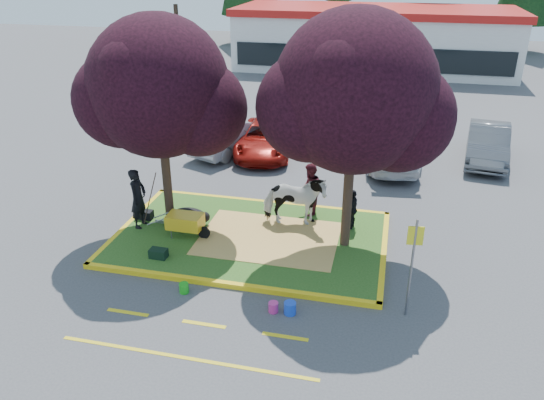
% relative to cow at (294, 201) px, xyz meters
% --- Properties ---
extents(ground, '(90.00, 90.00, 0.00)m').
position_rel_cow_xyz_m(ground, '(-1.18, -1.06, -0.99)').
color(ground, '#424244').
rests_on(ground, ground).
extents(median_island, '(8.00, 5.00, 0.15)m').
position_rel_cow_xyz_m(median_island, '(-1.18, -1.06, -0.92)').
color(median_island, '#255119').
rests_on(median_island, ground).
extents(curb_near, '(8.30, 0.16, 0.15)m').
position_rel_cow_xyz_m(curb_near, '(-1.18, -3.64, -0.92)').
color(curb_near, yellow).
rests_on(curb_near, ground).
extents(curb_far, '(8.30, 0.16, 0.15)m').
position_rel_cow_xyz_m(curb_far, '(-1.18, 1.52, -0.92)').
color(curb_far, yellow).
rests_on(curb_far, ground).
extents(curb_left, '(0.16, 5.30, 0.15)m').
position_rel_cow_xyz_m(curb_left, '(-5.26, -1.06, -0.92)').
color(curb_left, yellow).
rests_on(curb_left, ground).
extents(curb_right, '(0.16, 5.30, 0.15)m').
position_rel_cow_xyz_m(curb_right, '(2.90, -1.06, -0.92)').
color(curb_right, yellow).
rests_on(curb_right, ground).
extents(straw_bedding, '(4.20, 3.00, 0.01)m').
position_rel_cow_xyz_m(straw_bedding, '(-0.58, -1.06, -0.84)').
color(straw_bedding, '#EDB961').
rests_on(straw_bedding, median_island).
extents(tree_purple_left, '(5.06, 4.20, 6.51)m').
position_rel_cow_xyz_m(tree_purple_left, '(-3.96, -0.68, 3.37)').
color(tree_purple_left, black).
rests_on(tree_purple_left, median_island).
extents(tree_purple_right, '(5.30, 4.40, 6.82)m').
position_rel_cow_xyz_m(tree_purple_right, '(1.74, -0.88, 3.57)').
color(tree_purple_right, black).
rests_on(tree_purple_right, median_island).
extents(fire_lane_stripe_a, '(1.10, 0.12, 0.01)m').
position_rel_cow_xyz_m(fire_lane_stripe_a, '(-3.18, -5.26, -0.99)').
color(fire_lane_stripe_a, yellow).
rests_on(fire_lane_stripe_a, ground).
extents(fire_lane_stripe_b, '(1.10, 0.12, 0.01)m').
position_rel_cow_xyz_m(fire_lane_stripe_b, '(-1.18, -5.26, -0.99)').
color(fire_lane_stripe_b, yellow).
rests_on(fire_lane_stripe_b, ground).
extents(fire_lane_stripe_c, '(1.10, 0.12, 0.01)m').
position_rel_cow_xyz_m(fire_lane_stripe_c, '(0.82, -5.26, -0.99)').
color(fire_lane_stripe_c, yellow).
rests_on(fire_lane_stripe_c, ground).
extents(fire_lane_long, '(6.00, 0.10, 0.01)m').
position_rel_cow_xyz_m(fire_lane_long, '(-1.18, -6.46, -0.99)').
color(fire_lane_long, yellow).
rests_on(fire_lane_long, ground).
extents(retail_building, '(20.40, 8.40, 4.40)m').
position_rel_cow_xyz_m(retail_building, '(0.82, 26.92, 1.26)').
color(retail_building, silver).
rests_on(retail_building, ground).
extents(cow, '(2.11, 1.20, 1.69)m').
position_rel_cow_xyz_m(cow, '(0.00, 0.00, 0.00)').
color(cow, white).
rests_on(cow, median_island).
extents(calf, '(1.29, 1.03, 0.49)m').
position_rel_cow_xyz_m(calf, '(-3.33, -0.62, -0.60)').
color(calf, black).
rests_on(calf, median_island).
extents(handler, '(0.50, 0.73, 1.93)m').
position_rel_cow_xyz_m(handler, '(-4.76, -1.20, 0.12)').
color(handler, black).
rests_on(handler, median_island).
extents(visitor_a, '(0.79, 0.95, 1.77)m').
position_rel_cow_xyz_m(visitor_a, '(0.34, 0.89, 0.04)').
color(visitor_a, '#4F1620').
rests_on(visitor_a, median_island).
extents(visitor_b, '(0.46, 0.81, 1.30)m').
position_rel_cow_xyz_m(visitor_b, '(1.81, 0.22, -0.19)').
color(visitor_b, black).
rests_on(visitor_b, median_island).
extents(wheelbarrow, '(1.94, 0.65, 0.73)m').
position_rel_cow_xyz_m(wheelbarrow, '(-3.09, -1.51, -0.34)').
color(wheelbarrow, black).
rests_on(wheelbarrow, median_island).
extents(gear_bag_dark, '(0.56, 0.31, 0.28)m').
position_rel_cow_xyz_m(gear_bag_dark, '(-4.88, -0.70, -0.70)').
color(gear_bag_dark, black).
rests_on(gear_bag_dark, median_island).
extents(gear_bag_green, '(0.51, 0.32, 0.27)m').
position_rel_cow_xyz_m(gear_bag_green, '(-3.41, -2.88, -0.71)').
color(gear_bag_green, black).
rests_on(gear_bag_green, median_island).
extents(sign_post, '(0.37, 0.08, 2.65)m').
position_rel_cow_xyz_m(sign_post, '(3.54, -3.76, 0.65)').
color(sign_post, slate).
rests_on(sign_post, ground).
extents(bucket_green, '(0.25, 0.25, 0.27)m').
position_rel_cow_xyz_m(bucket_green, '(-2.14, -4.13, -0.86)').
color(bucket_green, green).
rests_on(bucket_green, ground).
extents(bucket_pink, '(0.28, 0.28, 0.27)m').
position_rel_cow_xyz_m(bucket_pink, '(0.34, -4.40, -0.86)').
color(bucket_pink, '#D72F8A').
rests_on(bucket_pink, ground).
extents(bucket_blue, '(0.35, 0.35, 0.32)m').
position_rel_cow_xyz_m(bucket_blue, '(0.75, -4.38, -0.83)').
color(bucket_blue, blue).
rests_on(bucket_blue, ground).
extents(car_black, '(2.49, 4.64, 1.50)m').
position_rel_cow_xyz_m(car_black, '(-8.54, 8.42, -0.24)').
color(car_black, black).
rests_on(car_black, ground).
extents(car_silver, '(3.08, 4.75, 1.48)m').
position_rel_cow_xyz_m(car_silver, '(-4.08, 6.56, -0.25)').
color(car_silver, '#A8AAB0').
rests_on(car_silver, ground).
extents(car_red, '(2.81, 5.14, 1.36)m').
position_rel_cow_xyz_m(car_red, '(-2.59, 6.66, -0.31)').
color(car_red, maroon).
rests_on(car_red, ground).
extents(car_white, '(2.70, 5.44, 1.52)m').
position_rel_cow_xyz_m(car_white, '(2.82, 6.61, -0.23)').
color(car_white, silver).
rests_on(car_white, ground).
extents(car_grey, '(2.20, 4.84, 1.54)m').
position_rel_cow_xyz_m(car_grey, '(6.79, 7.91, -0.22)').
color(car_grey, '#53565A').
rests_on(car_grey, ground).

